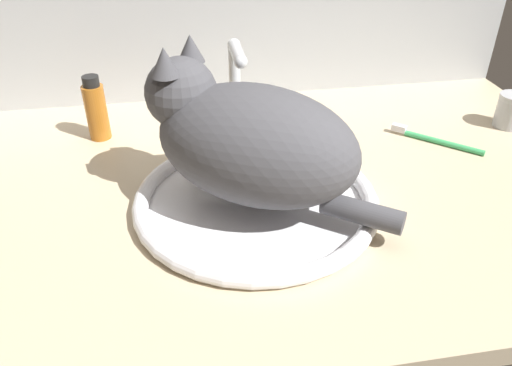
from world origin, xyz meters
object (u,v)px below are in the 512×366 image
faucet (236,102)px  toothbrush (434,140)px  cat (244,138)px  metal_jar (511,111)px  sink_basin (256,200)px  amber_bottle (96,110)px

faucet → toothbrush: (34.83, -7.20, -6.76)cm
faucet → cat: (-1.52, -19.83, 3.48)cm
metal_jar → sink_basin: bearing=-161.2°
amber_bottle → sink_basin: bearing=-46.6°
amber_bottle → metal_jar: (76.20, -8.29, -2.33)cm
faucet → cat: 20.19cm
faucet → cat: bearing=-94.4°
faucet → cat: size_ratio=0.54×
cat → sink_basin: bearing=-36.3°
cat → metal_jar: 56.25cm
faucet → sink_basin: bearing=-90.0°
sink_basin → cat: size_ratio=1.01×
faucet → metal_jar: (51.72, -3.35, -4.19)cm
cat → toothbrush: bearing=19.1°
cat → amber_bottle: cat is taller
amber_bottle → metal_jar: size_ratio=1.85×
cat → metal_jar: bearing=17.2°
metal_jar → toothbrush: 17.51cm
amber_bottle → toothbrush: bearing=-11.6°
metal_jar → cat: bearing=-162.8°
cat → amber_bottle: size_ratio=3.00×
faucet → metal_jar: faucet is taller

